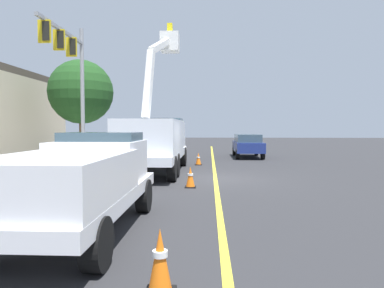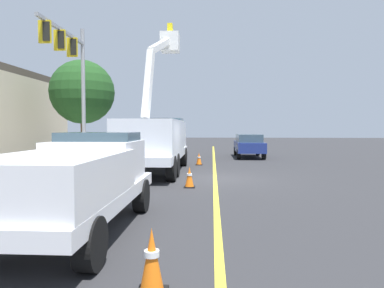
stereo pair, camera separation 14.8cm
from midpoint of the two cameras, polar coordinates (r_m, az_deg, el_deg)
ground at (r=14.75m, az=3.59°, el=-5.76°), size 120.00×120.00×0.00m
sidewalk_far_side at (r=16.97m, az=-26.82°, el=-4.73°), size 60.01×3.76×0.12m
lane_centre_stripe at (r=14.75m, az=3.59°, el=-5.74°), size 50.00×0.29×0.01m
utility_bucket_truck at (r=16.92m, az=-6.21°, el=0.82°), size 8.21×2.61×7.25m
service_pickup_truck at (r=7.44m, az=-18.58°, el=-5.59°), size 5.61×2.20×2.06m
passing_minivan at (r=25.50m, az=9.00°, el=-0.00°), size 4.80×1.96×1.69m
traffic_cone_leading at (r=4.76m, az=-6.24°, el=-18.80°), size 0.40×0.40×0.88m
traffic_cone_mid_front at (r=12.57m, az=-0.61°, el=-5.51°), size 0.40×0.40×0.76m
traffic_cone_mid_rear at (r=20.08m, az=0.85°, el=-2.48°), size 0.40×0.40×0.71m
traffic_signal_mast at (r=19.65m, az=-19.58°, el=12.08°), size 5.31×0.57×7.80m
street_tree_right at (r=25.99m, az=-18.03°, el=8.15°), size 4.52×4.52×6.96m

